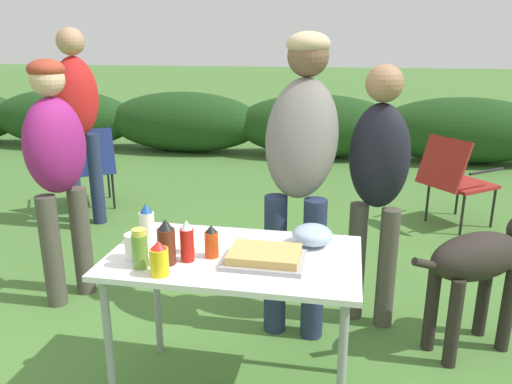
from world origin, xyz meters
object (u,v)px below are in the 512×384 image
Objects in this scene: standing_person_in_dark_puffer at (57,160)px; camp_chair_green_behind_table at (89,164)px; standing_person_in_gray_fleece at (301,153)px; standing_person_in_navy_coat at (78,111)px; camp_chair_near_hedge at (455,177)px; hot_sauce_bottle at (211,242)px; bbq_sauce_bottle at (166,243)px; food_tray at (265,257)px; paper_cup_stack at (134,247)px; mayo_bottle at (147,225)px; standing_person_with_beanie at (378,175)px; plate_stack at (183,242)px; folding_table at (234,270)px; dog at (483,262)px; ketchup_bottle at (187,241)px; relish_jar at (140,249)px; mixing_bowl at (312,235)px; mustard_bottle at (159,259)px.

camp_chair_green_behind_table is at bearing 52.50° from standing_person_in_dark_puffer.
standing_person_in_navy_coat reaches higher than standing_person_in_gray_fleece.
standing_person_in_gray_fleece is at bearing -71.15° from camp_chair_near_hedge.
bbq_sauce_bottle is at bearing -148.83° from hot_sauce_bottle.
bbq_sauce_bottle is at bearing -168.16° from food_tray.
paper_cup_stack is 0.60× the size of mayo_bottle.
plate_stack is at bearing -119.45° from standing_person_with_beanie.
camp_chair_near_hedge is at bearing 56.20° from paper_cup_stack.
standing_person_in_navy_coat reaches higher than standing_person_in_dark_puffer.
plate_stack is at bearing 164.63° from folding_table.
dog is (1.29, 0.68, -0.29)m from hot_sauce_bottle.
food_tray reaches higher than dog.
food_tray is 2.96m from camp_chair_near_hedge.
camp_chair_near_hedge reaches higher than food_tray.
mayo_bottle is at bearing 148.61° from ketchup_bottle.
standing_person_in_gray_fleece is at bearing 58.23° from relish_jar.
mixing_bowl is 1.03m from dog.
plate_stack is at bearing 70.89° from relish_jar.
folding_table is 7.51× the size of hot_sauce_bottle.
camp_chair_green_behind_table and camp_chair_near_hedge have the same top height.
standing_person_with_beanie reaches higher than camp_chair_green_behind_table.
paper_cup_stack is at bearing -85.60° from mayo_bottle.
food_tray is 1.47× the size of plate_stack.
paper_cup_stack is 0.08× the size of standing_person_with_beanie.
hot_sauce_bottle is 3.06m from camp_chair_near_hedge.
food_tray is 0.30m from mixing_bowl.
standing_person_with_beanie is 0.87× the size of standing_person_in_navy_coat.
standing_person_in_dark_puffer is 2.53m from dog.
standing_person_with_beanie is 3.18m from camp_chair_green_behind_table.
relish_jar is at bearing -149.01° from hot_sauce_bottle.
mustard_bottle is 0.17× the size of camp_chair_near_hedge.
mayo_bottle is 1.14× the size of relish_jar.
standing_person_in_gray_fleece reaches higher than mayo_bottle.
paper_cup_stack is 3.07m from camp_chair_green_behind_table.
ketchup_bottle reaches higher than camp_chair_near_hedge.
relish_jar reaches higher than plate_stack.
hot_sauce_bottle is at bearing -152.64° from mixing_bowl.
standing_person_with_beanie is at bearing 60.55° from food_tray.
camp_chair_near_hedge is (1.67, 2.74, -0.37)m from bbq_sauce_bottle.
standing_person_in_gray_fleece is at bearing 61.22° from bbq_sauce_bottle.
hot_sauce_bottle is 0.08× the size of standing_person_in_navy_coat.
bbq_sauce_bottle is 0.20m from hot_sauce_bottle.
mixing_bowl is at bearing 27.36° from hot_sauce_bottle.
hot_sauce_bottle is at bearing -33.22° from plate_stack.
standing_person_in_gray_fleece is (0.63, 0.66, 0.22)m from mayo_bottle.
standing_person_with_beanie is (1.05, 0.94, 0.12)m from paper_cup_stack.
dog is (1.46, 0.78, -0.32)m from bbq_sauce_bottle.
mixing_bowl is at bearing -80.68° from standing_person_in_dark_puffer.
food_tray is at bearing 7.02° from ketchup_bottle.
plate_stack is 1.22× the size of mixing_bowl.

